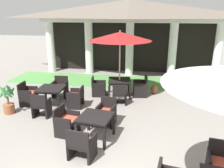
% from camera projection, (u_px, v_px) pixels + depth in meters
% --- Properties ---
extents(background_pavilion, '(10.72, 2.98, 4.16)m').
position_uv_depth(background_pavilion, '(130.00, 17.00, 12.28)').
color(background_pavilion, white).
rests_on(background_pavilion, ground).
extents(lawn_strip, '(12.52, 2.27, 0.01)m').
position_uv_depth(lawn_strip, '(126.00, 82.00, 11.77)').
color(lawn_strip, '#519347').
rests_on(lawn_strip, ground).
extents(patio_table_near_foreground, '(1.07, 1.07, 0.73)m').
position_uv_depth(patio_table_near_foreground, '(119.00, 82.00, 9.64)').
color(patio_table_near_foreground, black).
rests_on(patio_table_near_foreground, ground).
extents(patio_umbrella_near_foreground, '(2.60, 2.60, 2.80)m').
position_uv_depth(patio_umbrella_near_foreground, '(120.00, 37.00, 9.06)').
color(patio_umbrella_near_foreground, '#2D2D2D').
rests_on(patio_umbrella_near_foreground, ground).
extents(patio_chair_near_foreground_east, '(0.63, 0.69, 0.90)m').
position_uv_depth(patio_chair_near_foreground_east, '(141.00, 87.00, 9.69)').
color(patio_chair_near_foreground_east, black).
rests_on(patio_chair_near_foreground_east, ground).
extents(patio_chair_near_foreground_west, '(0.65, 0.62, 0.84)m').
position_uv_depth(patio_chair_near_foreground_west, '(98.00, 87.00, 9.74)').
color(patio_chair_near_foreground_west, black).
rests_on(patio_chair_near_foreground_west, ground).
extents(patio_chair_near_foreground_south, '(0.62, 0.62, 0.85)m').
position_uv_depth(patio_chair_near_foreground_south, '(120.00, 94.00, 8.83)').
color(patio_chair_near_foreground_south, black).
rests_on(patio_chair_near_foreground_south, ground).
extents(patio_table_mid_left, '(0.99, 0.99, 0.74)m').
position_uv_depth(patio_table_mid_left, '(51.00, 90.00, 8.58)').
color(patio_table_mid_left, black).
rests_on(patio_table_mid_left, ground).
extents(patio_chair_mid_left_east, '(0.57, 0.63, 0.80)m').
position_uv_depth(patio_chair_mid_left_east, '(76.00, 97.00, 8.54)').
color(patio_chair_mid_left_east, black).
rests_on(patio_chair_mid_left_east, ground).
extents(patio_chair_mid_left_south, '(0.57, 0.52, 0.87)m').
position_uv_depth(patio_chair_mid_left_south, '(41.00, 106.00, 7.73)').
color(patio_chair_mid_left_south, black).
rests_on(patio_chair_mid_left_south, ground).
extents(patio_chair_mid_left_north, '(0.62, 0.56, 0.88)m').
position_uv_depth(patio_chair_mid_left_north, '(60.00, 87.00, 9.57)').
color(patio_chair_mid_left_north, black).
rests_on(patio_chair_mid_left_north, ground).
extents(patio_chair_mid_left_west, '(0.57, 0.64, 0.89)m').
position_uv_depth(patio_chair_mid_left_west, '(28.00, 94.00, 8.76)').
color(patio_chair_mid_left_west, black).
rests_on(patio_chair_mid_left_west, ground).
extents(patio_table_mid_right, '(1.01, 1.01, 0.73)m').
position_uv_depth(patio_table_mid_right, '(95.00, 119.00, 6.27)').
color(patio_table_mid_right, black).
rests_on(patio_table_mid_right, ground).
extents(patio_chair_mid_right_south, '(0.68, 0.60, 0.86)m').
position_uv_depth(patio_chair_mid_right_south, '(81.00, 144.00, 5.48)').
color(patio_chair_mid_right_south, black).
rests_on(patio_chair_mid_right_south, ground).
extents(patio_chair_mid_right_north, '(0.61, 0.60, 0.88)m').
position_uv_depth(patio_chair_mid_right_north, '(107.00, 113.00, 7.19)').
color(patio_chair_mid_right_north, black).
rests_on(patio_chair_mid_right_north, ground).
extents(patio_chair_mid_right_west, '(0.65, 0.71, 0.85)m').
position_uv_depth(patio_chair_mid_right_west, '(66.00, 121.00, 6.62)').
color(patio_chair_mid_right_west, black).
rests_on(patio_chair_mid_right_west, ground).
extents(patio_chair_far_back_north, '(0.66, 0.66, 0.87)m').
position_uv_depth(patio_chair_far_back_north, '(221.00, 165.00, 4.74)').
color(patio_chair_far_back_north, black).
rests_on(patio_chair_far_back_north, ground).
extents(potted_palm_left_edge, '(0.55, 0.62, 1.16)m').
position_uv_depth(potted_palm_left_edge, '(8.00, 103.00, 7.98)').
color(potted_palm_left_edge, '#995638').
rests_on(potted_palm_left_edge, ground).
extents(terracotta_urn, '(0.29, 0.29, 0.48)m').
position_uv_depth(terracotta_urn, '(154.00, 89.00, 10.00)').
color(terracotta_urn, brown).
rests_on(terracotta_urn, ground).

